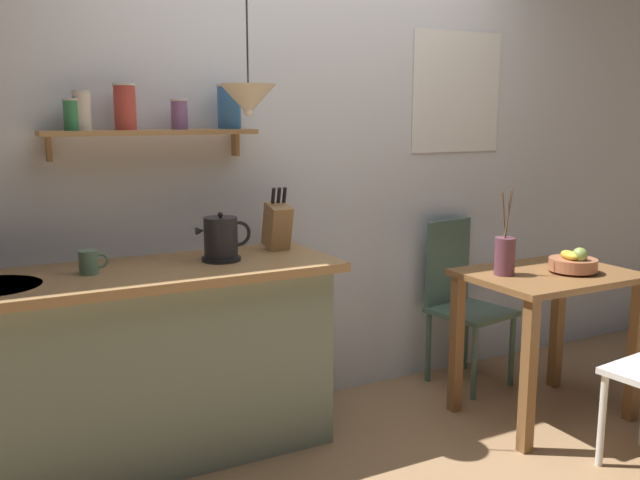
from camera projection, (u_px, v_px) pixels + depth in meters
name	position (u px, v px, depth m)	size (l,w,h in m)	color
ground_plane	(363.00, 441.00, 3.32)	(14.00, 14.00, 0.00)	#A87F56
back_wall	(335.00, 150.00, 3.74)	(6.80, 0.11, 2.70)	silver
kitchen_counter	(132.00, 366.00, 3.06)	(1.83, 0.63, 0.89)	gray
wall_shelf	(156.00, 118.00, 3.11)	(0.96, 0.20, 0.34)	tan
dining_table	(547.00, 302.00, 3.51)	(0.82, 0.61, 0.76)	brown
dining_chair_far	(461.00, 295.00, 4.02)	(0.45, 0.46, 0.94)	#4C6B5B
fruit_bowl	(573.00, 263.00, 3.46)	(0.24, 0.24, 0.14)	#BC704C
twig_vase	(505.00, 255.00, 3.40)	(0.10, 0.10, 0.43)	brown
electric_kettle	(221.00, 239.00, 3.15)	(0.26, 0.18, 0.22)	black
knife_block	(277.00, 225.00, 3.39)	(0.11, 0.17, 0.31)	tan
coffee_mug_by_sink	(90.00, 262.00, 2.89)	(0.12, 0.08, 0.10)	slate
pendant_lamp	(248.00, 100.00, 3.04)	(0.25, 0.25, 0.65)	black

